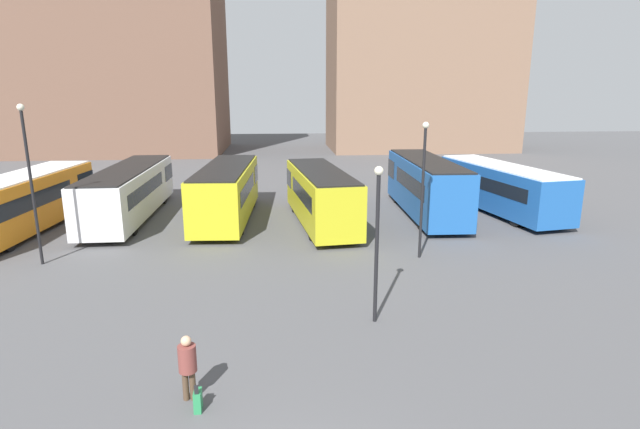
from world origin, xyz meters
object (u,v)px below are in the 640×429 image
object	(u,v)px
suitcase	(198,400)
lamp_post_0	(30,174)
lamp_post_2	(423,180)
bus_4	(425,185)
bus_2	(227,191)
bus_0	(24,201)
bus_3	(320,195)
traveler	(188,362)
lamp_post_1	(377,231)
bus_5	(500,186)
bus_1	(130,190)

from	to	relation	value
suitcase	lamp_post_0	xyz separation A→B (m)	(-8.10, 10.69, 3.59)
lamp_post_2	lamp_post_0	bearing A→B (deg)	178.30
bus_4	bus_2	bearing A→B (deg)	93.12
bus_0	bus_3	world-z (taller)	bus_3
bus_2	traveler	world-z (taller)	bus_2
traveler	lamp_post_1	world-z (taller)	lamp_post_1
bus_4	lamp_post_1	bearing A→B (deg)	159.44
bus_0	lamp_post_0	size ratio (longest dim) A/B	1.68
suitcase	bus_5	bearing A→B (deg)	-41.49
suitcase	lamp_post_1	distance (m)	6.99
bus_5	traveler	distance (m)	23.60
bus_5	lamp_post_0	bearing A→B (deg)	98.41
bus_3	lamp_post_2	world-z (taller)	lamp_post_2
lamp_post_0	lamp_post_1	xyz separation A→B (m)	(13.01, -6.52, -0.87)
bus_1	bus_4	bearing A→B (deg)	-92.59
bus_4	lamp_post_2	distance (m)	8.38
bus_4	bus_5	distance (m)	4.67
bus_0	lamp_post_2	bearing A→B (deg)	-103.13
suitcase	bus_4	bearing A→B (deg)	-32.02
lamp_post_1	lamp_post_2	bearing A→B (deg)	62.41
bus_5	lamp_post_2	xyz separation A→B (m)	(-7.15, -8.04, 1.90)
traveler	lamp_post_2	distance (m)	13.07
bus_0	traveler	size ratio (longest dim) A/B	6.80
lamp_post_2	bus_5	bearing A→B (deg)	48.33
suitcase	lamp_post_0	size ratio (longest dim) A/B	0.11
suitcase	lamp_post_1	xyz separation A→B (m)	(4.91, 4.17, 2.72)
bus_1	bus_4	world-z (taller)	bus_4
lamp_post_1	lamp_post_2	world-z (taller)	lamp_post_2
bus_0	bus_2	size ratio (longest dim) A/B	1.10
bus_3	lamp_post_0	distance (m)	13.74
bus_5	bus_2	bearing A→B (deg)	82.30
bus_2	lamp_post_2	bearing A→B (deg)	-126.82
bus_3	lamp_post_2	distance (m)	7.49
bus_3	lamp_post_2	bearing A→B (deg)	-154.29
bus_4	lamp_post_1	world-z (taller)	lamp_post_1
bus_2	bus_4	distance (m)	11.54
bus_0	bus_2	distance (m)	10.36
bus_3	lamp_post_0	size ratio (longest dim) A/B	1.49
bus_0	bus_3	distance (m)	15.43
suitcase	lamp_post_0	bearing A→B (deg)	35.51
bus_5	lamp_post_1	size ratio (longest dim) A/B	2.14
bus_2	suitcase	bearing A→B (deg)	-173.92
bus_1	bus_3	bearing A→B (deg)	-102.49
bus_2	bus_3	xyz separation A→B (m)	(5.19, -1.36, -0.04)
bus_1	lamp_post_2	xyz separation A→B (m)	(14.66, -8.47, 1.86)
bus_0	bus_5	xyz separation A→B (m)	(26.44, 2.06, -0.06)
bus_4	traveler	world-z (taller)	bus_4
lamp_post_0	bus_5	bearing A→B (deg)	17.96
bus_3	traveler	xyz separation A→B (m)	(-4.47, -15.93, -0.65)
bus_3	bus_5	xyz separation A→B (m)	(11.01, 1.88, -0.08)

